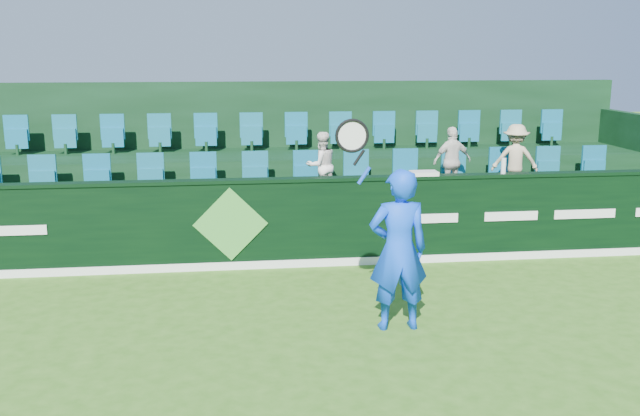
{
  "coord_description": "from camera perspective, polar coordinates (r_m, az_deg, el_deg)",
  "views": [
    {
      "loc": [
        0.05,
        -6.36,
        3.18
      ],
      "look_at": [
        1.19,
        2.8,
        1.15
      ],
      "focal_mm": 40.0,
      "sensor_mm": 36.0,
      "label": 1
    }
  ],
  "objects": [
    {
      "name": "ground",
      "position": [
        7.11,
        -6.96,
        -14.26
      ],
      "size": [
        60.0,
        60.0,
        0.0
      ],
      "primitive_type": "plane",
      "color": "#316618",
      "rests_on": "ground"
    },
    {
      "name": "sponsor_hoarding",
      "position": [
        10.65,
        -7.16,
        -1.29
      ],
      "size": [
        16.0,
        0.25,
        1.35
      ],
      "color": "black",
      "rests_on": "ground"
    },
    {
      "name": "stand_tier_front",
      "position": [
        11.79,
        -7.15,
        -1.33
      ],
      "size": [
        16.0,
        2.0,
        0.8
      ],
      "primitive_type": "cube",
      "color": "black",
      "rests_on": "ground"
    },
    {
      "name": "stand_tier_back",
      "position": [
        13.59,
        -7.19,
        1.58
      ],
      "size": [
        16.0,
        1.8,
        1.3
      ],
      "primitive_type": "cube",
      "color": "black",
      "rests_on": "ground"
    },
    {
      "name": "stand_rear",
      "position": [
        13.94,
        -7.26,
        4.21
      ],
      "size": [
        16.0,
        4.1,
        2.6
      ],
      "color": "black",
      "rests_on": "ground"
    },
    {
      "name": "seat_row_front",
      "position": [
        12.04,
        -7.24,
        2.35
      ],
      "size": [
        13.5,
        0.5,
        0.6
      ],
      "primitive_type": "cube",
      "color": "#146077",
      "rests_on": "stand_tier_front"
    },
    {
      "name": "seat_row_back",
      "position": [
        13.75,
        -7.3,
        5.7
      ],
      "size": [
        13.5,
        0.5,
        0.6
      ],
      "primitive_type": "cube",
      "color": "#146077",
      "rests_on": "stand_tier_back"
    },
    {
      "name": "tennis_player",
      "position": [
        8.25,
        6.25,
        -3.27
      ],
      "size": [
        1.18,
        0.46,
        2.54
      ],
      "color": "blue",
      "rests_on": "ground"
    },
    {
      "name": "spectator_left",
      "position": [
        11.71,
        0.11,
        3.42
      ],
      "size": [
        0.64,
        0.57,
        1.1
      ],
      "primitive_type": "imported",
      "rotation": [
        0.0,
        0.0,
        3.47
      ],
      "color": "white",
      "rests_on": "stand_tier_front"
    },
    {
      "name": "spectator_middle",
      "position": [
        12.18,
        10.52,
        3.7
      ],
      "size": [
        0.72,
        0.41,
        1.16
      ],
      "primitive_type": "imported",
      "rotation": [
        0.0,
        0.0,
        3.33
      ],
      "color": "silver",
      "rests_on": "stand_tier_front"
    },
    {
      "name": "spectator_right",
      "position": [
        12.56,
        15.34,
        3.79
      ],
      "size": [
        0.86,
        0.65,
        1.19
      ],
      "primitive_type": "imported",
      "rotation": [
        0.0,
        0.0,
        2.85
      ],
      "color": "tan",
      "rests_on": "stand_tier_front"
    },
    {
      "name": "towel",
      "position": [
        10.9,
        8.31,
        2.77
      ],
      "size": [
        0.41,
        0.26,
        0.06
      ],
      "primitive_type": "cube",
      "color": "silver",
      "rests_on": "sponsor_hoarding"
    },
    {
      "name": "drinks_bottle",
      "position": [
        11.28,
        14.47,
        3.29
      ],
      "size": [
        0.08,
        0.08,
        0.24
      ],
      "primitive_type": "cylinder",
      "color": "silver",
      "rests_on": "sponsor_hoarding"
    }
  ]
}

